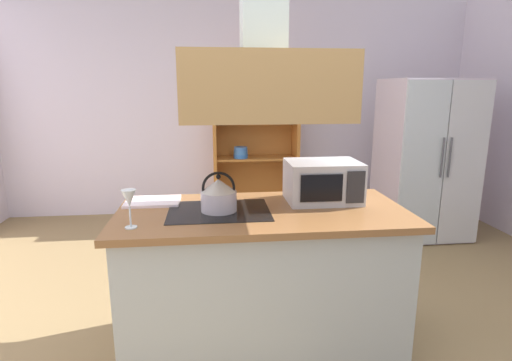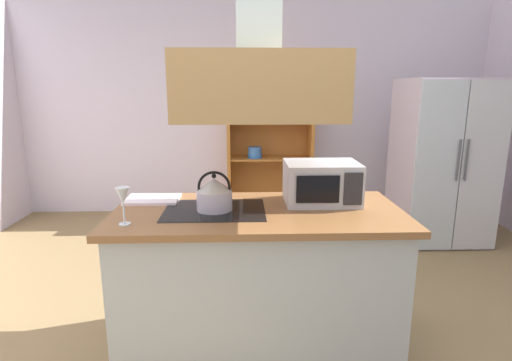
{
  "view_description": "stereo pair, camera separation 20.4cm",
  "coord_description": "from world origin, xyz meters",
  "px_view_note": "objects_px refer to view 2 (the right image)",
  "views": [
    {
      "loc": [
        -0.36,
        -2.3,
        1.62
      ],
      "look_at": [
        -0.07,
        0.38,
        1.0
      ],
      "focal_mm": 28.49,
      "sensor_mm": 36.0,
      "label": 1
    },
    {
      "loc": [
        -0.16,
        -2.31,
        1.62
      ],
      "look_at": [
        -0.07,
        0.38,
        1.0
      ],
      "focal_mm": 28.49,
      "sensor_mm": 36.0,
      "label": 2
    }
  ],
  "objects_px": {
    "refrigerator": "(442,162)",
    "kettle": "(214,194)",
    "dish_cabinet": "(269,151)",
    "cutting_board": "(153,199)",
    "wine_glass_on_counter": "(123,197)",
    "microwave": "(322,183)"
  },
  "relations": [
    {
      "from": "refrigerator",
      "to": "microwave",
      "type": "relative_size",
      "value": 3.71
    },
    {
      "from": "dish_cabinet",
      "to": "refrigerator",
      "type": "bearing_deg",
      "value": -28.66
    },
    {
      "from": "kettle",
      "to": "refrigerator",
      "type": "bearing_deg",
      "value": 38.29
    },
    {
      "from": "dish_cabinet",
      "to": "cutting_board",
      "type": "bearing_deg",
      "value": -110.14
    },
    {
      "from": "cutting_board",
      "to": "microwave",
      "type": "xyz_separation_m",
      "value": [
        1.09,
        -0.07,
        0.12
      ]
    },
    {
      "from": "dish_cabinet",
      "to": "cutting_board",
      "type": "distance_m",
      "value": 2.7
    },
    {
      "from": "cutting_board",
      "to": "wine_glass_on_counter",
      "type": "xyz_separation_m",
      "value": [
        -0.05,
        -0.47,
        0.14
      ]
    },
    {
      "from": "refrigerator",
      "to": "wine_glass_on_counter",
      "type": "relative_size",
      "value": 8.28
    },
    {
      "from": "wine_glass_on_counter",
      "to": "refrigerator",
      "type": "bearing_deg",
      "value": 36.66
    },
    {
      "from": "dish_cabinet",
      "to": "microwave",
      "type": "bearing_deg",
      "value": -86.56
    },
    {
      "from": "cutting_board",
      "to": "wine_glass_on_counter",
      "type": "height_order",
      "value": "wine_glass_on_counter"
    },
    {
      "from": "refrigerator",
      "to": "kettle",
      "type": "bearing_deg",
      "value": -141.71
    },
    {
      "from": "wine_glass_on_counter",
      "to": "dish_cabinet",
      "type": "bearing_deg",
      "value": 71.92
    },
    {
      "from": "dish_cabinet",
      "to": "kettle",
      "type": "height_order",
      "value": "dish_cabinet"
    },
    {
      "from": "refrigerator",
      "to": "dish_cabinet",
      "type": "height_order",
      "value": "dish_cabinet"
    },
    {
      "from": "kettle",
      "to": "wine_glass_on_counter",
      "type": "bearing_deg",
      "value": -152.39
    },
    {
      "from": "dish_cabinet",
      "to": "wine_glass_on_counter",
      "type": "bearing_deg",
      "value": -108.08
    },
    {
      "from": "cutting_board",
      "to": "microwave",
      "type": "height_order",
      "value": "microwave"
    },
    {
      "from": "dish_cabinet",
      "to": "cutting_board",
      "type": "height_order",
      "value": "dish_cabinet"
    },
    {
      "from": "dish_cabinet",
      "to": "wine_glass_on_counter",
      "type": "height_order",
      "value": "dish_cabinet"
    },
    {
      "from": "microwave",
      "to": "kettle",
      "type": "bearing_deg",
      "value": -167.41
    },
    {
      "from": "cutting_board",
      "to": "microwave",
      "type": "bearing_deg",
      "value": -3.85
    }
  ]
}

